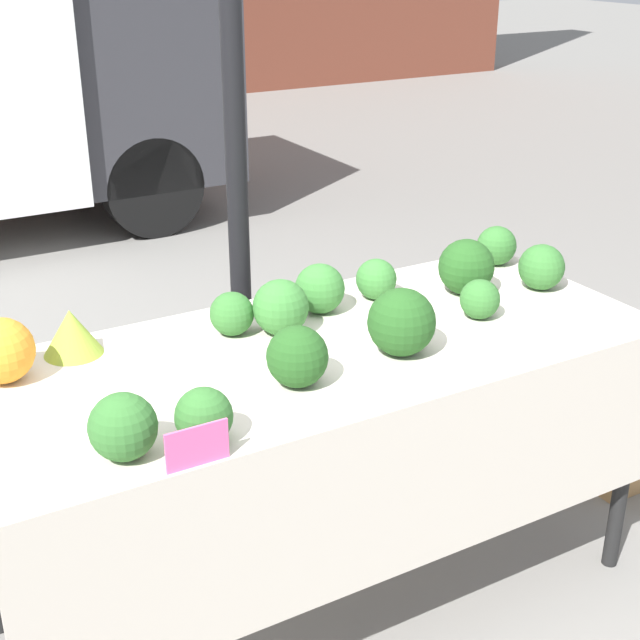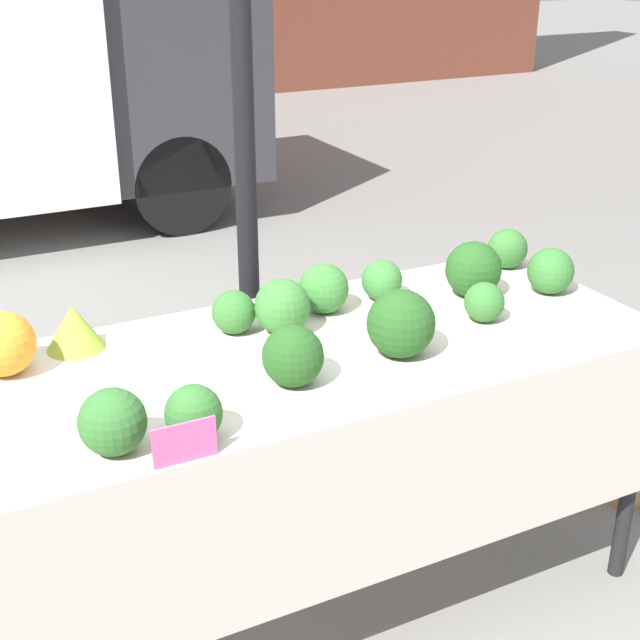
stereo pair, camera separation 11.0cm
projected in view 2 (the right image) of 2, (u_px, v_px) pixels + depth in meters
ground_plane at (320, 594)px, 2.84m from camera, size 40.00×40.00×0.00m
tent_pole at (245, 174)px, 2.88m from camera, size 0.07×0.07×2.45m
market_table at (331, 392)px, 2.48m from camera, size 1.96×0.82×0.88m
orange_cauliflower at (3, 344)px, 2.30m from camera, size 0.17×0.17×0.17m
romanesco_head at (74, 327)px, 2.45m from camera, size 0.16×0.16×0.13m
broccoli_head_0 at (508, 249)px, 3.05m from camera, size 0.14×0.14×0.14m
broccoli_head_1 at (112, 422)px, 1.96m from camera, size 0.15×0.15×0.15m
broccoli_head_2 at (324, 289)px, 2.69m from camera, size 0.15×0.15×0.15m
broccoli_head_3 at (282, 307)px, 2.55m from camera, size 0.16×0.16×0.16m
broccoli_head_4 at (234, 312)px, 2.55m from camera, size 0.13×0.13×0.13m
broccoli_head_5 at (484, 302)px, 2.63m from camera, size 0.12×0.12×0.12m
broccoli_head_6 at (401, 324)px, 2.40m from camera, size 0.19×0.19×0.19m
broccoli_head_7 at (194, 413)px, 2.01m from camera, size 0.13×0.13×0.13m
broccoli_head_8 at (550, 271)px, 2.83m from camera, size 0.15×0.15×0.15m
broccoli_head_9 at (382, 280)px, 2.78m from camera, size 0.13×0.13×0.13m
broccoli_head_10 at (293, 356)px, 2.25m from camera, size 0.16×0.16×0.16m
broccoli_head_11 at (473, 269)px, 2.80m from camera, size 0.18×0.18×0.18m
price_sign at (185, 443)px, 1.93m from camera, size 0.15×0.01×0.10m
produce_crate at (634, 444)px, 3.43m from camera, size 0.44×0.38×0.26m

